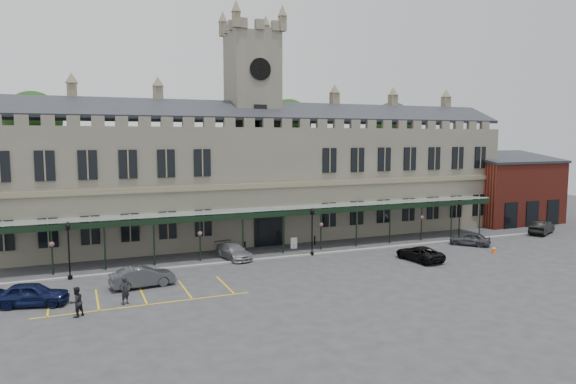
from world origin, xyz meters
name	(u,v)px	position (x,y,z in m)	size (l,w,h in m)	color
ground	(316,271)	(0.00, 0.00, 0.00)	(140.00, 140.00, 0.00)	#2E2E31
station_building	(253,179)	(0.00, 15.91, 6.47)	(60.00, 10.36, 17.30)	#5D594D
clock_tower	(253,118)	(0.00, 16.00, 13.11)	(5.60, 5.60, 24.80)	#5D594D
canopy	(282,228)	(0.00, 7.46, 2.40)	(50.00, 4.10, 4.30)	#8C9E93
brick_annex	(508,190)	(34.00, 12.97, 4.16)	(12.40, 8.36, 9.23)	maroon
kerb	(290,256)	(0.00, 5.50, 0.06)	(60.00, 0.40, 0.12)	gray
parking_markings	(144,297)	(-14.00, -1.50, 0.00)	(16.00, 6.00, 0.01)	gold
tree_behind_left	(33,121)	(-22.00, 25.00, 12.81)	(6.00, 6.00, 16.00)	#332314
tree_behind_mid	(289,124)	(8.00, 25.00, 12.81)	(6.00, 6.00, 16.00)	#332314
tree_behind_right	(392,125)	(24.00, 25.00, 12.81)	(6.00, 6.00, 16.00)	#332314
lamp_post_left	(69,245)	(-18.73, 5.20, 2.71)	(0.43, 0.43, 4.56)	black
lamp_post_mid	(312,227)	(2.19, 5.40, 2.68)	(0.43, 0.43, 4.53)	black
lamp_post_right	(459,218)	(19.15, 5.00, 2.51)	(0.40, 0.40, 4.24)	black
traffic_cone	(494,250)	(18.58, -0.54, 0.36)	(0.46, 0.46, 0.73)	#E24907
sign_board	(294,243)	(1.77, 8.73, 0.53)	(0.63, 0.19, 1.10)	black
bollard_left	(245,247)	(-3.16, 9.29, 0.49)	(0.17, 0.17, 0.98)	black
bollard_right	(315,240)	(4.41, 9.46, 0.47)	(0.17, 0.17, 0.94)	black
car_left_a	(32,294)	(-21.00, -0.70, 0.78)	(1.84, 4.58, 1.56)	#0B1233
car_left_b	(143,277)	(-13.75, 0.93, 0.77)	(1.62, 4.66, 1.53)	#373A3F
car_taxi	(234,251)	(-5.00, 6.90, 0.68)	(1.91, 4.70, 1.37)	gray
car_van	(419,253)	(10.17, -0.23, 0.66)	(2.17, 4.71, 1.31)	black
car_right_a	(470,239)	(19.00, 3.17, 0.68)	(1.59, 3.96, 1.35)	#373A3F
car_right_b	(542,227)	(31.00, 4.89, 0.78)	(1.66, 4.75, 1.56)	black
person_a	(125,291)	(-15.29, -2.72, 0.92)	(0.67, 0.44, 1.84)	black
person_b	(76,302)	(-18.30, -4.09, 0.94)	(0.91, 0.71, 1.88)	black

